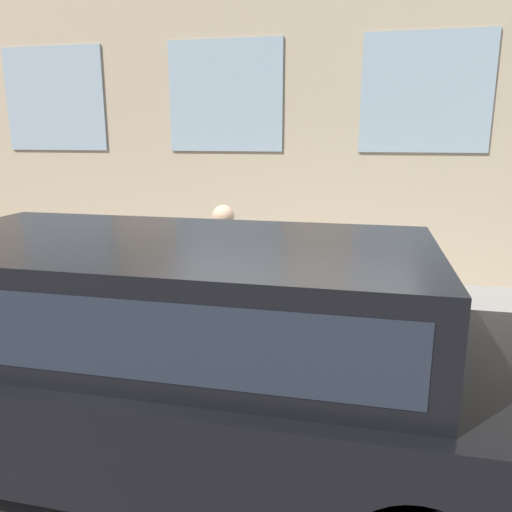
% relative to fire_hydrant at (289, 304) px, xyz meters
% --- Properties ---
extents(ground_plane, '(80.00, 80.00, 0.00)m').
position_rel_fire_hydrant_xyz_m(ground_plane, '(-0.45, -0.01, -0.60)').
color(ground_plane, '#514F4C').
extents(sidewalk, '(3.17, 60.00, 0.15)m').
position_rel_fire_hydrant_xyz_m(sidewalk, '(1.14, -0.01, -0.53)').
color(sidewalk, gray).
rests_on(sidewalk, ground_plane).
extents(building_facade, '(0.33, 40.00, 7.70)m').
position_rel_fire_hydrant_xyz_m(building_facade, '(2.87, -0.01, 3.25)').
color(building_facade, tan).
rests_on(building_facade, ground_plane).
extents(fire_hydrant, '(0.35, 0.46, 0.89)m').
position_rel_fire_hydrant_xyz_m(fire_hydrant, '(0.00, 0.00, 0.00)').
color(fire_hydrant, gray).
rests_on(fire_hydrant, sidewalk).
extents(person, '(0.35, 0.23, 1.43)m').
position_rel_fire_hydrant_xyz_m(person, '(0.10, 0.70, 0.41)').
color(person, navy).
rests_on(person, sidewalk).
extents(parked_truck_black_near, '(1.90, 5.38, 1.63)m').
position_rel_fire_hydrant_xyz_m(parked_truck_black_near, '(-1.86, 0.59, 0.34)').
color(parked_truck_black_near, black).
rests_on(parked_truck_black_near, ground_plane).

